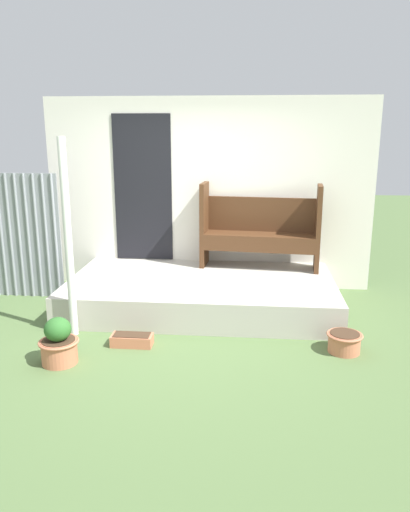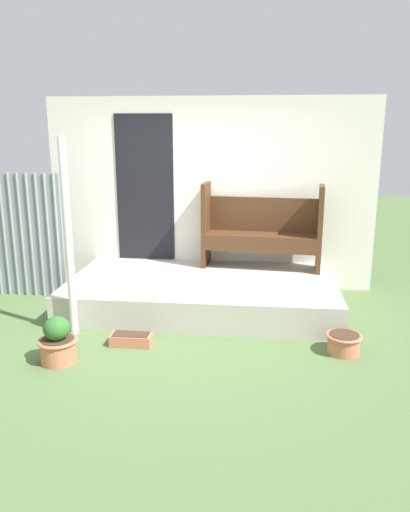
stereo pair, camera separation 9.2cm
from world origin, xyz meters
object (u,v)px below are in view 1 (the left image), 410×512
Objects in this scene: bench at (260,227)px; flower_pot_middle at (344,341)px; support_post at (68,240)px; planter_box_rect at (132,340)px; flower_pot_left at (59,344)px.

bench reaches higher than flower_pot_middle.
bench is (2.02, 1.61, -0.14)m from support_post.
planter_box_rect is at bearing -120.69° from bench.
flower_pot_middle is at bearing 1.32° from planter_box_rect.
support_post is at bearing -136.45° from bench.
flower_pot_left reaches higher than planter_box_rect.
support_post is 5.86× the size of flower_pot_middle.
support_post reaches higher than bench.
flower_pot_left is at bearing -169.68° from flower_pot_middle.
flower_pot_left reaches higher than flower_pot_middle.
support_post is 1.10m from flower_pot_left.
flower_pot_left is (0.10, -0.68, -0.86)m from support_post.
flower_pot_left is 2.81m from flower_pot_middle.
support_post reaches higher than flower_pot_left.
support_post is 4.96× the size of planter_box_rect.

